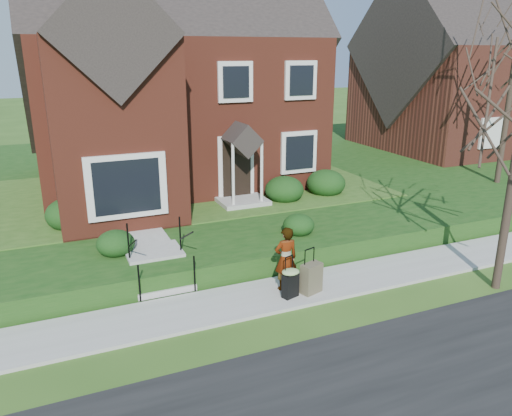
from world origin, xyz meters
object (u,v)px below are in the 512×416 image
suitcase_black (290,281)px  woman (286,259)px  suitcase_olive (311,278)px  front_steps (158,264)px

suitcase_black → woman: bearing=61.4°
suitcase_olive → front_steps: bearing=127.8°
suitcase_black → suitcase_olive: bearing=-16.9°
woman → suitcase_olive: 0.75m
front_steps → suitcase_olive: front_steps is taller
suitcase_black → suitcase_olive: (0.56, 0.01, -0.03)m
woman → suitcase_olive: (0.48, -0.41, -0.42)m
front_steps → woman: (2.68, -1.74, 0.39)m
front_steps → suitcase_black: bearing=-39.7°
suitcase_black → suitcase_olive: size_ratio=0.92×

